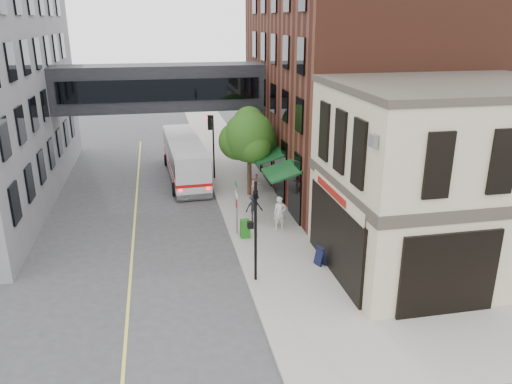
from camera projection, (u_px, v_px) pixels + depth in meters
name	position (u px, v px, depth m)	size (l,w,h in m)	color
ground	(256.00, 308.00, 19.91)	(120.00, 120.00, 0.00)	#38383A
sidewalk_main	(244.00, 191.00, 33.21)	(4.00, 60.00, 0.15)	gray
corner_building	(445.00, 179.00, 22.04)	(10.19, 8.12, 8.45)	#B8AE8C
brick_building	(358.00, 81.00, 33.34)	(13.76, 18.00, 14.00)	#4E2518
skyway_bridge	(160.00, 87.00, 33.87)	(14.00, 3.18, 3.00)	black
traffic_signal_near	(255.00, 219.00, 20.84)	(0.44, 0.22, 4.60)	black
traffic_signal_far	(211.00, 134.00, 34.59)	(0.53, 0.28, 4.50)	black
street_sign_pole	(236.00, 202.00, 25.82)	(0.08, 0.75, 3.00)	gray
street_tree	(248.00, 137.00, 31.26)	(3.80, 3.20, 5.60)	#382619
lane_marking	(135.00, 222.00, 28.23)	(0.12, 40.00, 0.01)	#D8CC4C
bus	(185.00, 156.00, 35.70)	(2.90, 10.57, 2.82)	silver
pedestrian_a	(280.00, 213.00, 26.69)	(0.67, 0.44, 1.83)	silver
pedestrian_b	(256.00, 185.00, 31.59)	(0.75, 0.59, 1.55)	pink
pedestrian_c	(254.00, 207.00, 27.98)	(0.98, 0.57, 1.52)	black
newspaper_box	(245.00, 229.00, 25.82)	(0.48, 0.43, 0.96)	#1A6216
sandwich_board	(320.00, 256.00, 22.95)	(0.32, 0.50, 0.89)	black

